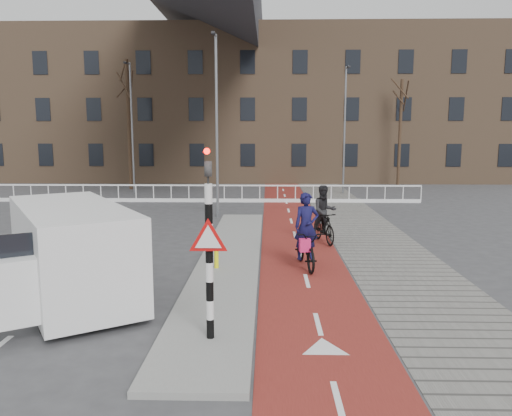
{
  "coord_description": "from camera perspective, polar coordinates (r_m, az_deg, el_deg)",
  "views": [
    {
      "loc": [
        0.46,
        -10.79,
        3.91
      ],
      "look_at": [
        0.08,
        5.0,
        1.5
      ],
      "focal_mm": 35.0,
      "sensor_mm": 36.0,
      "label": 1
    }
  ],
  "objects": [
    {
      "name": "ground",
      "position": [
        11.48,
        -1.02,
        -11.22
      ],
      "size": [
        120.0,
        120.0,
        0.0
      ],
      "primitive_type": "plane",
      "color": "#38383A",
      "rests_on": "ground"
    },
    {
      "name": "sidewalk",
      "position": [
        21.5,
        11.65,
        -1.97
      ],
      "size": [
        3.0,
        60.0,
        0.01
      ],
      "primitive_type": "cube",
      "color": "slate",
      "rests_on": "ground"
    },
    {
      "name": "railing",
      "position": [
        28.55,
        -9.66,
        1.29
      ],
      "size": [
        28.0,
        0.1,
        0.99
      ],
      "color": "silver",
      "rests_on": "ground"
    },
    {
      "name": "bike_lane",
      "position": [
        21.18,
        4.17,
        -1.98
      ],
      "size": [
        2.5,
        60.0,
        0.01
      ],
      "primitive_type": "cube",
      "color": "maroon",
      "rests_on": "ground"
    },
    {
      "name": "streetlight_right",
      "position": [
        32.48,
        10.08,
        8.65
      ],
      "size": [
        0.12,
        0.12,
        7.95
      ],
      "primitive_type": "cylinder",
      "color": "slate",
      "rests_on": "ground"
    },
    {
      "name": "tree_mid",
      "position": [
        35.6,
        -14.32,
        9.15
      ],
      "size": [
        0.26,
        0.26,
        8.75
      ],
      "primitive_type": "cylinder",
      "color": "#2F2015",
      "rests_on": "ground"
    },
    {
      "name": "tree_right",
      "position": [
        37.53,
        16.13,
        8.16
      ],
      "size": [
        0.22,
        0.22,
        7.6
      ],
      "primitive_type": "cylinder",
      "color": "#2F2015",
      "rests_on": "ground"
    },
    {
      "name": "streetlight_left",
      "position": [
        33.38,
        -13.97,
        8.78
      ],
      "size": [
        0.12,
        0.12,
        8.25
      ],
      "primitive_type": "cylinder",
      "color": "slate",
      "rests_on": "ground"
    },
    {
      "name": "cyclist_far",
      "position": [
        17.81,
        7.78,
        -1.28
      ],
      "size": [
        1.03,
        2.0,
        2.05
      ],
      "rotation": [
        0.0,
        0.0,
        0.26
      ],
      "color": "black",
      "rests_on": "bike_lane"
    },
    {
      "name": "cyclist_near",
      "position": [
        14.53,
        5.76,
        -3.95
      ],
      "size": [
        1.04,
        2.21,
        2.18
      ],
      "rotation": [
        0.0,
        0.0,
        0.14
      ],
      "color": "black",
      "rests_on": "bike_lane"
    },
    {
      "name": "bollard",
      "position": [
        14.1,
        -4.55,
        -5.22
      ],
      "size": [
        0.12,
        0.12,
        0.82
      ],
      "primitive_type": "cylinder",
      "color": "#FBF60D",
      "rests_on": "curb_island"
    },
    {
      "name": "streetlight_near",
      "position": [
        22.96,
        -4.5,
        9.11
      ],
      "size": [
        0.12,
        0.12,
        8.19
      ],
      "primitive_type": "cylinder",
      "color": "slate",
      "rests_on": "ground"
    },
    {
      "name": "van",
      "position": [
        12.43,
        -20.28,
        -4.57
      ],
      "size": [
        4.54,
        5.52,
        2.23
      ],
      "rotation": [
        0.0,
        0.0,
        0.56
      ],
      "color": "white",
      "rests_on": "ground"
    },
    {
      "name": "townhouse_row",
      "position": [
        43.11,
        -3.32,
        13.85
      ],
      "size": [
        46.0,
        10.0,
        15.9
      ],
      "color": "#7F6047",
      "rests_on": "ground"
    },
    {
      "name": "traffic_signal",
      "position": [
        9.04,
        -5.4,
        -3.62
      ],
      "size": [
        0.8,
        0.8,
        3.68
      ],
      "color": "black",
      "rests_on": "curb_island"
    },
    {
      "name": "curb_island",
      "position": [
        15.32,
        -3.02,
        -5.88
      ],
      "size": [
        1.8,
        16.0,
        0.12
      ],
      "primitive_type": "cube",
      "color": "gray",
      "rests_on": "ground"
    }
  ]
}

